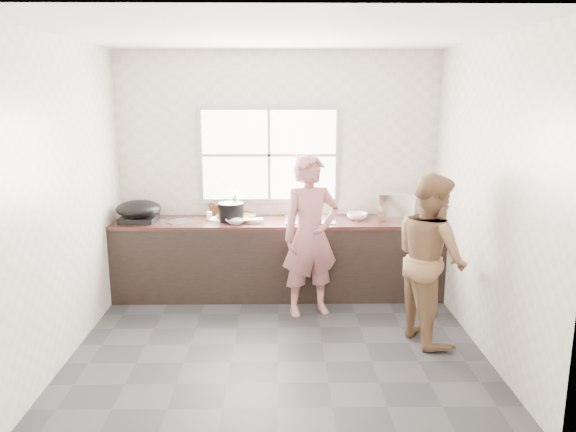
{
  "coord_description": "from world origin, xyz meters",
  "views": [
    {
      "loc": [
        0.02,
        -4.74,
        2.23
      ],
      "look_at": [
        0.1,
        0.65,
        1.05
      ],
      "focal_mm": 35.0,
      "sensor_mm": 36.0,
      "label": 1
    }
  ],
  "objects_px": {
    "woman": "(311,241)",
    "black_pot": "(231,212)",
    "bottle_green": "(235,204)",
    "bottle_brown_tall": "(215,208)",
    "pot_lid_left": "(157,221)",
    "glass_jar": "(209,216)",
    "plate_food": "(219,219)",
    "wok": "(139,209)",
    "dish_rack": "(394,206)",
    "person_side": "(431,258)",
    "bowl_held": "(307,222)",
    "bowl_crabs": "(357,217)",
    "burner": "(139,219)",
    "pot_lid_right": "(181,222)",
    "cutting_board": "(237,217)",
    "bottle_brown_short": "(236,211)",
    "bowl_mince": "(236,221)"
  },
  "relations": [
    {
      "from": "bottle_green",
      "to": "bottle_brown_tall",
      "type": "bearing_deg",
      "value": 180.0
    },
    {
      "from": "bowl_crabs",
      "to": "burner",
      "type": "distance_m",
      "value": 2.4
    },
    {
      "from": "black_pot",
      "to": "pot_lid_left",
      "type": "height_order",
      "value": "black_pot"
    },
    {
      "from": "cutting_board",
      "to": "plate_food",
      "type": "bearing_deg",
      "value": -158.19
    },
    {
      "from": "bowl_held",
      "to": "bottle_green",
      "type": "xyz_separation_m",
      "value": [
        -0.8,
        0.44,
        0.11
      ]
    },
    {
      "from": "bottle_brown_short",
      "to": "burner",
      "type": "bearing_deg",
      "value": -174.53
    },
    {
      "from": "bottle_brown_tall",
      "to": "dish_rack",
      "type": "distance_m",
      "value": 2.02
    },
    {
      "from": "bowl_crabs",
      "to": "bottle_green",
      "type": "relative_size",
      "value": 0.64
    },
    {
      "from": "person_side",
      "to": "black_pot",
      "type": "distance_m",
      "value": 2.24
    },
    {
      "from": "person_side",
      "to": "plate_food",
      "type": "relative_size",
      "value": 6.32
    },
    {
      "from": "woman",
      "to": "glass_jar",
      "type": "relative_size",
      "value": 17.56
    },
    {
      "from": "bowl_crabs",
      "to": "burner",
      "type": "height_order",
      "value": "bowl_crabs"
    },
    {
      "from": "black_pot",
      "to": "dish_rack",
      "type": "xyz_separation_m",
      "value": [
        1.81,
        0.08,
        0.05
      ]
    },
    {
      "from": "plate_food",
      "to": "black_pot",
      "type": "bearing_deg",
      "value": -17.6
    },
    {
      "from": "woman",
      "to": "black_pot",
      "type": "height_order",
      "value": "woman"
    },
    {
      "from": "pot_lid_right",
      "to": "bowl_held",
      "type": "bearing_deg",
      "value": -5.4
    },
    {
      "from": "pot_lid_left",
      "to": "bowl_held",
      "type": "bearing_deg",
      "value": -5.46
    },
    {
      "from": "bowl_held",
      "to": "black_pot",
      "type": "distance_m",
      "value": 0.86
    },
    {
      "from": "woman",
      "to": "burner",
      "type": "height_order",
      "value": "woman"
    },
    {
      "from": "black_pot",
      "to": "bottle_green",
      "type": "xyz_separation_m",
      "value": [
        0.03,
        0.24,
        0.04
      ]
    },
    {
      "from": "person_side",
      "to": "glass_jar",
      "type": "distance_m",
      "value": 2.48
    },
    {
      "from": "pot_lid_left",
      "to": "pot_lid_right",
      "type": "xyz_separation_m",
      "value": [
        0.27,
        -0.03,
        0.0
      ]
    },
    {
      "from": "bottle_green",
      "to": "pot_lid_right",
      "type": "relative_size",
      "value": 1.02
    },
    {
      "from": "woman",
      "to": "person_side",
      "type": "distance_m",
      "value": 1.23
    },
    {
      "from": "bottle_brown_tall",
      "to": "pot_lid_left",
      "type": "height_order",
      "value": "bottle_brown_tall"
    },
    {
      "from": "plate_food",
      "to": "pot_lid_left",
      "type": "height_order",
      "value": "plate_food"
    },
    {
      "from": "bottle_brown_short",
      "to": "dish_rack",
      "type": "bearing_deg",
      "value": -0.63
    },
    {
      "from": "person_side",
      "to": "burner",
      "type": "bearing_deg",
      "value": 52.4
    },
    {
      "from": "person_side",
      "to": "wok",
      "type": "height_order",
      "value": "person_side"
    },
    {
      "from": "person_side",
      "to": "black_pot",
      "type": "relative_size",
      "value": 5.57
    },
    {
      "from": "bottle_green",
      "to": "glass_jar",
      "type": "xyz_separation_m",
      "value": [
        -0.27,
        -0.18,
        -0.1
      ]
    },
    {
      "from": "woman",
      "to": "burner",
      "type": "bearing_deg",
      "value": 145.59
    },
    {
      "from": "bottle_brown_short",
      "to": "wok",
      "type": "distance_m",
      "value": 1.05
    },
    {
      "from": "black_pot",
      "to": "glass_jar",
      "type": "bearing_deg",
      "value": 165.69
    },
    {
      "from": "bowl_mince",
      "to": "bottle_brown_short",
      "type": "distance_m",
      "value": 0.24
    },
    {
      "from": "plate_food",
      "to": "bottle_brown_short",
      "type": "height_order",
      "value": "bottle_brown_short"
    },
    {
      "from": "bowl_crabs",
      "to": "pot_lid_left",
      "type": "height_order",
      "value": "bowl_crabs"
    },
    {
      "from": "dish_rack",
      "to": "pot_lid_right",
      "type": "xyz_separation_m",
      "value": [
        -2.35,
        -0.15,
        -0.14
      ]
    },
    {
      "from": "bottle_green",
      "to": "bowl_held",
      "type": "bearing_deg",
      "value": -28.69
    },
    {
      "from": "plate_food",
      "to": "burner",
      "type": "relative_size",
      "value": 0.66
    },
    {
      "from": "wok",
      "to": "dish_rack",
      "type": "height_order",
      "value": "dish_rack"
    },
    {
      "from": "cutting_board",
      "to": "black_pot",
      "type": "bearing_deg",
      "value": -112.62
    },
    {
      "from": "cutting_board",
      "to": "bottle_brown_short",
      "type": "distance_m",
      "value": 0.07
    },
    {
      "from": "person_side",
      "to": "bottle_brown_tall",
      "type": "xyz_separation_m",
      "value": [
        -2.11,
        1.41,
        0.18
      ]
    },
    {
      "from": "woman",
      "to": "person_side",
      "type": "bearing_deg",
      "value": -48.82
    },
    {
      "from": "bowl_mince",
      "to": "dish_rack",
      "type": "xyz_separation_m",
      "value": [
        1.74,
        0.21,
        0.12
      ]
    },
    {
      "from": "bottle_brown_tall",
      "to": "dish_rack",
      "type": "relative_size",
      "value": 0.48
    },
    {
      "from": "bowl_crabs",
      "to": "dish_rack",
      "type": "distance_m",
      "value": 0.43
    },
    {
      "from": "bottle_brown_short",
      "to": "wok",
      "type": "bearing_deg",
      "value": -171.17
    },
    {
      "from": "bowl_held",
      "to": "burner",
      "type": "xyz_separation_m",
      "value": [
        -1.84,
        0.19,
        -0.0
      ]
    }
  ]
}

